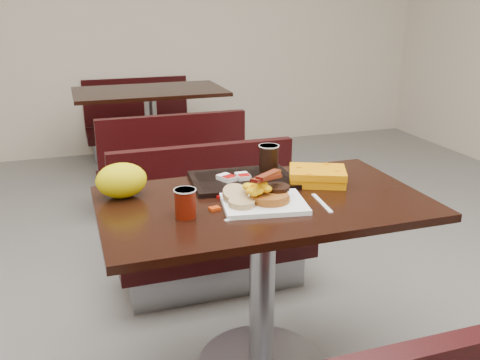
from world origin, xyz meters
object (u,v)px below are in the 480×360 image
object	(u,v)px
fork	(238,218)
paper_bag	(121,180)
table_near	(262,288)
coffee_cup_far	(269,158)
knife	(322,203)
platter	(264,204)
tray	(242,180)
bench_far_s	(168,160)
bench_near_n	(214,224)
pancake_stack	(270,197)
bench_far_n	(140,119)
hashbrown_sleeve_left	(227,178)
clamshell	(317,176)
table_far	(152,135)
coffee_cup_near	(185,203)
hashbrown_sleeve_right	(243,176)

from	to	relation	value
fork	paper_bag	size ratio (longest dim) A/B	0.76
fork	table_near	bearing A→B (deg)	31.33
coffee_cup_far	knife	bearing A→B (deg)	-80.06
platter	tray	xyz separation A→B (m)	(0.01, 0.27, 0.00)
platter	coffee_cup_far	size ratio (longest dim) A/B	2.69
bench_far_s	bench_near_n	bearing A→B (deg)	-90.00
pancake_stack	knife	distance (m)	0.19
bench_far_n	paper_bag	size ratio (longest dim) A/B	5.29
hashbrown_sleeve_left	bench_far_s	bearing A→B (deg)	63.14
fork	clamshell	bearing A→B (deg)	17.65
table_far	coffee_cup_near	bearing A→B (deg)	-96.62
bench_near_n	coffee_cup_near	bearing A→B (deg)	-111.88
fork	hashbrown_sleeve_left	world-z (taller)	hashbrown_sleeve_left
fork	bench_near_n	bearing A→B (deg)	67.62
coffee_cup_far	paper_bag	bearing A→B (deg)	-173.43
bench_far_n	fork	xyz separation A→B (m)	(-0.14, -3.44, 0.39)
knife	hashbrown_sleeve_left	world-z (taller)	hashbrown_sleeve_left
coffee_cup_near	fork	world-z (taller)	coffee_cup_near
pancake_stack	hashbrown_sleeve_right	xyz separation A→B (m)	(-0.01, 0.26, -0.00)
pancake_stack	coffee_cup_far	bearing A→B (deg)	69.50
bench_far_n	tray	bearing A→B (deg)	-90.24
bench_far_s	coffee_cup_far	size ratio (longest dim) A/B	9.17
bench_far_s	hashbrown_sleeve_left	world-z (taller)	hashbrown_sleeve_left
platter	knife	distance (m)	0.21
bench_near_n	fork	bearing A→B (deg)	-99.71
knife	table_near	bearing A→B (deg)	-113.34
paper_bag	hashbrown_sleeve_left	bearing A→B (deg)	1.15
table_near	coffee_cup_near	size ratio (longest dim) A/B	12.02
knife	clamshell	bearing A→B (deg)	164.62
coffee_cup_far	bench_far_s	bearing A→B (deg)	94.25
bench_far_s	hashbrown_sleeve_left	size ratio (longest dim) A/B	13.81
bench_near_n	bench_far_s	xyz separation A→B (m)	(0.00, 1.20, 0.00)
coffee_cup_far	clamshell	world-z (taller)	coffee_cup_far
fork	coffee_cup_far	size ratio (longest dim) A/B	1.32
table_far	clamshell	world-z (taller)	clamshell
fork	coffee_cup_far	world-z (taller)	coffee_cup_far
bench_near_n	clamshell	xyz separation A→B (m)	(0.27, -0.60, 0.42)
bench_far_s	hashbrown_sleeve_left	distance (m)	1.75
tray	hashbrown_sleeve_left	bearing A→B (deg)	-170.03
tray	fork	bearing A→B (deg)	-106.60
fork	clamshell	world-z (taller)	clamshell
platter	knife	size ratio (longest dim) A/B	1.60
table_far	knife	distance (m)	2.74
table_far	bench_near_n	bearing A→B (deg)	-90.00
bench_far_n	pancake_stack	world-z (taller)	pancake_stack
table_far	hashbrown_sleeve_left	world-z (taller)	hashbrown_sleeve_left
tray	paper_bag	distance (m)	0.48
hashbrown_sleeve_right	clamshell	world-z (taller)	clamshell
coffee_cup_far	tray	bearing A→B (deg)	-157.66
bench_far_n	hashbrown_sleeve_left	world-z (taller)	hashbrown_sleeve_left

